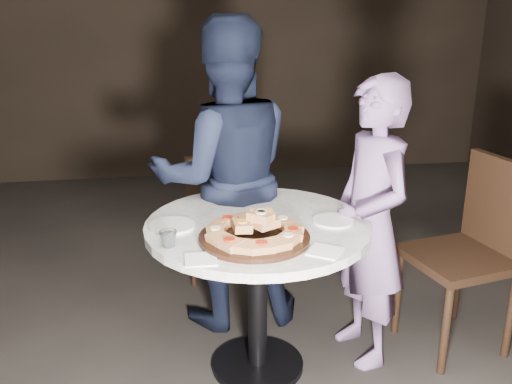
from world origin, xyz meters
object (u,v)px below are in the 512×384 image
serving_board (254,238)px  diner_teal (370,224)px  chair_right (476,242)px  chair_far (218,207)px  table (258,251)px  focaccia_pile (255,229)px  diner_navy (225,177)px  water_glass (168,239)px

serving_board → diner_teal: 0.65m
chair_right → chair_far: bearing=-138.8°
table → focaccia_pile: 0.27m
table → diner_navy: (-0.09, 0.51, 0.21)m
serving_board → diner_teal: size_ratio=0.33×
serving_board → chair_far: (-0.05, 1.17, -0.29)m
chair_far → chair_right: (1.22, -0.91, 0.08)m
chair_right → diner_navy: diner_navy is taller
table → serving_board: size_ratio=2.86×
table → chair_far: chair_far is taller
serving_board → diner_teal: diner_teal is taller
diner_teal → table: bearing=-95.0°
diner_navy → focaccia_pile: bearing=90.6°
serving_board → diner_navy: 0.71m
water_glass → focaccia_pile: bearing=2.3°
table → chair_right: 1.13m
chair_right → diner_navy: (-1.22, 0.45, 0.26)m
diner_navy → diner_teal: (0.65, -0.47, -0.12)m
serving_board → water_glass: water_glass is taller
serving_board → chair_far: bearing=92.4°
table → water_glass: 0.48m
chair_far → chair_right: bearing=144.0°
chair_right → table: bearing=-98.6°
focaccia_pile → water_glass: bearing=-177.7°
focaccia_pile → chair_far: 1.22m
focaccia_pile → diner_teal: 0.65m
water_glass → diner_teal: size_ratio=0.05×
serving_board → chair_right: bearing=12.5°
chair_far → diner_navy: size_ratio=0.51×
focaccia_pile → diner_teal: diner_teal is taller
focaccia_pile → chair_right: chair_right is taller
chair_far → diner_navy: diner_navy is taller
serving_board → diner_navy: diner_navy is taller
diner_teal → chair_far: bearing=-155.0°
diner_navy → diner_teal: size_ratio=1.17×
table → diner_teal: 0.56m
chair_far → chair_right: size_ratio=0.86×
serving_board → focaccia_pile: 0.04m
serving_board → focaccia_pile: size_ratio=1.11×
water_glass → diner_teal: diner_teal is taller
focaccia_pile → diner_teal: (0.60, 0.24, -0.11)m
chair_far → table: bearing=96.3°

